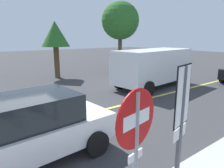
# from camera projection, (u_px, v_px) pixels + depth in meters

# --- Properties ---
(ground_plane) EXTENTS (80.00, 80.00, 0.00)m
(ground_plane) POSITION_uv_depth(u_px,v_px,m) (23.00, 130.00, 6.59)
(ground_plane) COLOR #38383A
(lane_marking_centre) EXTENTS (28.00, 0.16, 0.01)m
(lane_marking_centre) POSITION_uv_depth(u_px,v_px,m) (101.00, 110.00, 8.34)
(lane_marking_centre) COLOR #E0D14C
(stop_sign) EXTENTS (0.75, 0.17, 2.34)m
(stop_sign) POSITION_uv_depth(u_px,v_px,m) (136.00, 146.00, 2.56)
(stop_sign) COLOR gray
(stop_sign) RESTS_ON ground_plane
(speed_limit_sign) EXTENTS (0.53, 0.14, 2.52)m
(speed_limit_sign) POSITION_uv_depth(u_px,v_px,m) (181.00, 112.00, 3.26)
(speed_limit_sign) COLOR #4C4C51
(speed_limit_sign) RESTS_ON ground_plane
(white_van) EXTENTS (5.40, 2.77, 2.20)m
(white_van) POSITION_uv_depth(u_px,v_px,m) (153.00, 66.00, 12.07)
(white_van) COLOR white
(white_van) RESTS_ON ground_plane
(car_white_near_curb) EXTENTS (4.25, 2.22, 1.61)m
(car_white_near_curb) POSITION_uv_depth(u_px,v_px,m) (28.00, 129.00, 4.82)
(car_white_near_curb) COLOR white
(car_white_near_curb) RESTS_ON ground_plane
(tree_left_verge) EXTENTS (3.19, 3.19, 5.86)m
(tree_left_verge) POSITION_uv_depth(u_px,v_px,m) (120.00, 21.00, 17.46)
(tree_left_verge) COLOR #513823
(tree_left_verge) RESTS_ON ground_plane
(tree_centre_verge) EXTENTS (1.98, 1.98, 4.01)m
(tree_centre_verge) POSITION_uv_depth(u_px,v_px,m) (55.00, 35.00, 14.45)
(tree_centre_verge) COLOR #513823
(tree_centre_verge) RESTS_ON ground_plane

